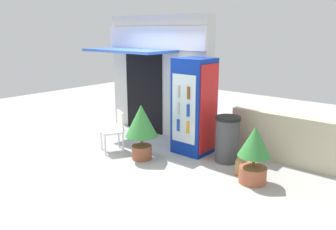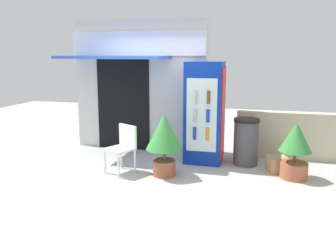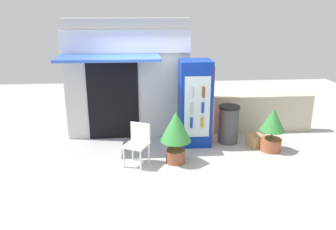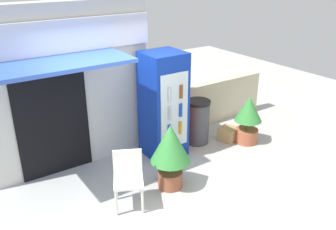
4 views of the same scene
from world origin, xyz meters
name	(u,v)px [view 1 (image 1 of 4)]	position (x,y,z in m)	size (l,w,h in m)	color
ground	(127,155)	(0.00, 0.00, 0.00)	(16.00, 16.00, 0.00)	#B2B2AD
storefront_building	(157,74)	(-0.64, 1.66, 1.48)	(2.96, 1.35, 2.85)	silver
drink_cooler	(194,106)	(0.92, 1.05, 0.99)	(0.73, 0.74, 1.98)	#0C2D9E
plastic_chair	(115,128)	(-0.39, 0.04, 0.50)	(0.58, 0.58, 0.85)	white
potted_plant_near_shop	(141,125)	(0.37, 0.05, 0.70)	(0.64, 0.64, 1.11)	#995138
potted_plant_curbside	(254,151)	(2.57, 0.48, 0.56)	(0.55, 0.55, 0.98)	#AD5B3D
trash_bin	(227,139)	(1.73, 1.04, 0.45)	(0.49, 0.49, 0.90)	#47474C
stone_boundary_wall	(294,141)	(2.79, 1.69, 0.48)	(2.55, 0.22, 0.95)	beige
cardboard_box	(246,166)	(2.32, 0.75, 0.14)	(0.35, 0.33, 0.28)	tan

